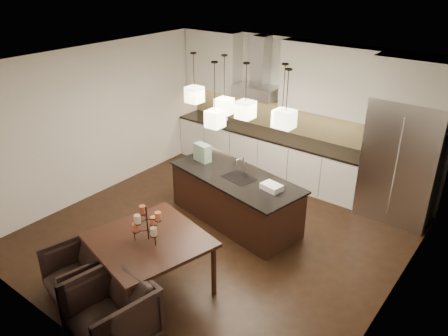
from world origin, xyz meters
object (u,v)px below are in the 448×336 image
Objects in this scene: armchair_right at (111,314)px; refrigerator at (402,161)px; island_body at (235,199)px; armchair_left at (77,273)px; dining_table at (151,264)px.

refrigerator is at bearing 80.76° from armchair_right.
island_body is at bearing 108.47° from armchair_right.
armchair_left is (-2.69, -4.61, -0.72)m from refrigerator.
refrigerator is 2.36× the size of armchair_right.
armchair_left is (-0.55, -2.80, -0.06)m from island_body.
island_body and dining_table have the same top height.
refrigerator is 4.46m from dining_table.
dining_table is at bearing 118.08° from armchair_right.
dining_table is at bearing -74.95° from island_body.
armchair_right is (-1.69, -4.86, -0.66)m from refrigerator.
island_body is at bearing 107.95° from dining_table.
refrigerator reaches higher than armchair_right.
armchair_right is (1.01, -0.25, 0.06)m from armchair_left.
dining_table is 1.50× the size of armchair_right.
refrigerator is 0.92× the size of island_body.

